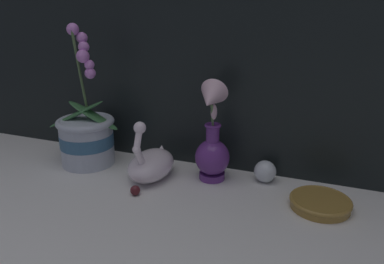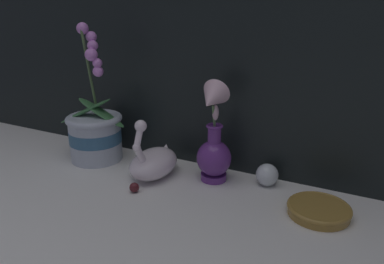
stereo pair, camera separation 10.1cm
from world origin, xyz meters
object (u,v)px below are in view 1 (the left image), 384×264
object	(u,v)px
blue_vase	(212,143)
glass_sphere	(265,171)
swan_figurine	(152,163)
amber_dish	(320,202)
orchid_potted_plant	(87,135)

from	to	relation	value
blue_vase	glass_sphere	size ratio (longest dim) A/B	4.67
swan_figurine	amber_dish	size ratio (longest dim) A/B	1.28
amber_dish	orchid_potted_plant	bearing A→B (deg)	177.77
blue_vase	swan_figurine	bearing A→B (deg)	-163.51
orchid_potted_plant	glass_sphere	distance (m)	0.56
swan_figurine	amber_dish	distance (m)	0.48
orchid_potted_plant	amber_dish	xyz separation A→B (m)	(0.71, -0.03, -0.08)
swan_figurine	glass_sphere	xyz separation A→B (m)	(0.32, 0.09, -0.01)
orchid_potted_plant	blue_vase	distance (m)	0.41
orchid_potted_plant	glass_sphere	xyz separation A→B (m)	(0.55, 0.07, -0.06)
swan_figurine	blue_vase	distance (m)	0.19
swan_figurine	glass_sphere	distance (m)	0.33
blue_vase	glass_sphere	distance (m)	0.18
blue_vase	amber_dish	xyz separation A→B (m)	(0.31, -0.06, -0.10)
glass_sphere	blue_vase	bearing A→B (deg)	-164.35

